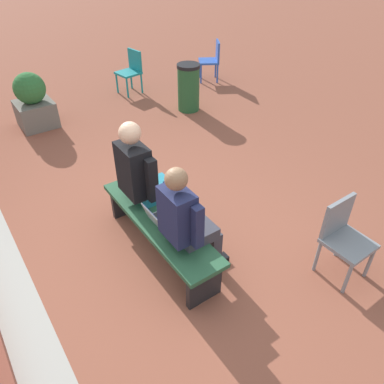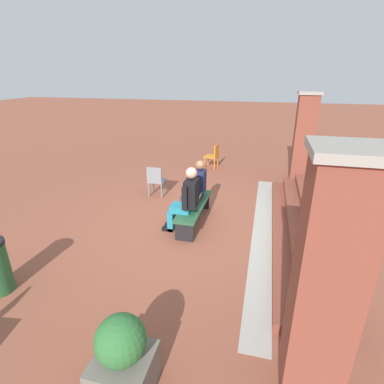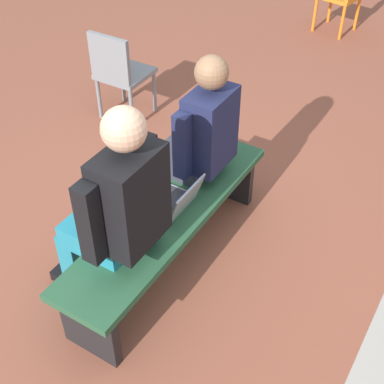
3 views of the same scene
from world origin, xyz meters
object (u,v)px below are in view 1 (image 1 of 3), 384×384
Objects in this scene: plastic_chair_foreground at (212,58)px; litter_bin at (189,87)px; person_student at (187,220)px; bench at (159,226)px; person_adult at (144,176)px; planter at (33,102)px; plastic_chair_mid_courtyard at (343,234)px; laptop at (160,219)px; plastic_chair_far_left at (131,69)px.

litter_bin is (-1.00, 1.32, -0.05)m from plastic_chair_foreground.
bench is at bearing 8.84° from person_student.
planter is (3.46, 0.26, -0.31)m from person_adult.
litter_bin is at bearing -42.45° from person_adult.
bench is at bearing 136.70° from plastic_chair_foreground.
plastic_chair_mid_courtyard reaches higher than bench.
plastic_chair_far_left reaches higher than laptop.
planter is (-0.05, 3.87, -0.04)m from plastic_chair_foreground.
bench is 0.16m from laptop.
person_student is 0.43m from laptop.
laptop is 4.74m from plastic_chair_far_left.
person_student is 1.57× the size of plastic_chair_far_left.
plastic_chair_far_left is (4.34, -1.92, -0.02)m from laptop.
litter_bin is at bearing -39.16° from bench.
planter is 2.72m from litter_bin.
plastic_chair_far_left is at bearing -5.68° from plastic_chair_mid_courtyard.
planter reaches higher than litter_bin.
laptop is (-0.05, 0.01, 0.15)m from bench.
plastic_chair_foreground is at bearing -52.69° from litter_bin.
plastic_chair_far_left is 1.46m from litter_bin.
plastic_chair_mid_courtyard is (-0.83, -1.29, -0.23)m from person_student.
plastic_chair_far_left reaches higher than bench.
plastic_chair_mid_courtyard is 0.98× the size of litter_bin.
plastic_chair_far_left is at bearing 18.35° from litter_bin.
laptop is 0.38× the size of plastic_chair_mid_courtyard.
person_adult is 4.31m from plastic_chair_far_left.
plastic_chair_mid_courtyard is at bearing 174.32° from plastic_chair_far_left.
bench is 3.74m from litter_bin.
plastic_chair_foreground is 0.89× the size of planter.
bench is 1.85m from plastic_chair_mid_courtyard.
plastic_chair_foreground is 1.00× the size of plastic_chair_far_left.
plastic_chair_foreground is 1.00× the size of plastic_chair_mid_courtyard.
person_adult is 1.68× the size of plastic_chair_far_left.
person_adult reaches higher than plastic_chair_far_left.
laptop is at bearing 141.19° from litter_bin.
person_adult is 0.52m from laptop.
plastic_chair_foreground is at bearing -102.16° from plastic_chair_far_left.
litter_bin is (-1.39, -0.46, -0.05)m from plastic_chair_far_left.
laptop is 0.38× the size of plastic_chair_far_left.
person_student reaches higher than planter.
litter_bin is at bearing -161.65° from plastic_chair_far_left.
bench is 1.28× the size of person_adult.
plastic_chair_foreground is 0.98× the size of litter_bin.
person_adult is 1.64× the size of litter_bin.
plastic_chair_mid_courtyard is at bearing 166.34° from litter_bin.
person_student is at bearing 179.64° from person_adult.
plastic_chair_mid_courtyard is at bearing -132.93° from bench.
person_student is at bearing 145.38° from litter_bin.
planter is at bearing 4.29° from person_adult.
plastic_chair_mid_courtyard is at bearing -163.22° from planter.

